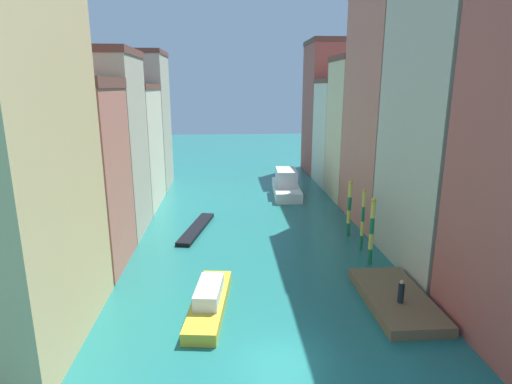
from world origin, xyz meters
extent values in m
plane|color=#1E6B66|center=(0.00, 24.50, 0.00)|extent=(154.00, 154.00, 0.00)
cube|color=#C6705B|center=(-14.13, 12.67, 6.54)|extent=(7.97, 7.28, 13.09)
cube|color=brown|center=(-14.13, 12.67, 13.46)|extent=(8.13, 7.43, 0.74)
cube|color=#BCB299|center=(-14.13, 20.39, 7.86)|extent=(7.97, 7.67, 15.73)
cube|color=brown|center=(-14.13, 20.39, 16.04)|extent=(8.13, 7.83, 0.62)
cube|color=beige|center=(-14.13, 29.35, 6.45)|extent=(7.97, 9.62, 12.89)
cube|color=brown|center=(-14.13, 29.35, 13.18)|extent=(8.13, 9.81, 0.58)
cube|color=#BCB299|center=(-14.13, 38.53, 8.51)|extent=(7.97, 7.79, 17.02)
cube|color=brown|center=(-14.13, 38.53, 17.31)|extent=(8.13, 7.95, 0.58)
cube|color=#BCB299|center=(14.13, 11.02, 10.70)|extent=(7.97, 10.59, 21.40)
cube|color=#C6705B|center=(14.13, 21.78, 10.82)|extent=(7.97, 10.55, 21.65)
cube|color=beige|center=(14.13, 30.79, 7.99)|extent=(7.97, 7.25, 15.98)
cube|color=brown|center=(14.13, 30.79, 16.30)|extent=(8.13, 7.39, 0.64)
cube|color=beige|center=(14.13, 38.53, 6.80)|extent=(7.97, 7.94, 13.60)
cube|color=brown|center=(14.13, 38.53, 13.92)|extent=(8.13, 8.10, 0.65)
cube|color=#B25147|center=(14.13, 47.05, 9.64)|extent=(7.97, 8.65, 19.27)
cube|color=brown|center=(14.13, 47.05, 19.63)|extent=(8.13, 8.82, 0.72)
cube|color=brown|center=(7.98, 5.27, 0.32)|extent=(3.73, 7.84, 0.64)
cylinder|color=black|center=(7.83, 4.29, 1.23)|extent=(0.36, 0.36, 1.18)
sphere|color=tan|center=(7.83, 4.29, 1.95)|extent=(0.26, 0.26, 0.26)
cylinder|color=#197247|center=(8.34, 11.19, 0.62)|extent=(0.34, 0.34, 1.24)
cylinder|color=#E5D14C|center=(8.34, 11.19, 1.86)|extent=(0.34, 0.34, 1.24)
cylinder|color=#197247|center=(8.34, 11.19, 3.10)|extent=(0.34, 0.34, 1.24)
cylinder|color=#E5D14C|center=(8.34, 11.19, 4.34)|extent=(0.34, 0.34, 1.24)
sphere|color=gold|center=(8.34, 11.19, 5.10)|extent=(0.37, 0.37, 0.37)
cylinder|color=#197247|center=(8.63, 14.15, 0.62)|extent=(0.26, 0.26, 1.24)
cylinder|color=#E5D14C|center=(8.63, 14.15, 1.85)|extent=(0.26, 0.26, 1.24)
cylinder|color=#197247|center=(8.63, 14.15, 3.09)|extent=(0.26, 0.26, 1.24)
cylinder|color=#E5D14C|center=(8.63, 14.15, 4.33)|extent=(0.26, 0.26, 1.24)
sphere|color=gold|center=(8.63, 14.15, 5.05)|extent=(0.29, 0.29, 0.29)
cylinder|color=#197247|center=(8.48, 17.46, 0.61)|extent=(0.33, 0.33, 1.21)
cylinder|color=#E5D14C|center=(8.48, 17.46, 1.82)|extent=(0.33, 0.33, 1.21)
cylinder|color=#197247|center=(8.48, 17.46, 3.04)|extent=(0.33, 0.33, 1.21)
cylinder|color=#E5D14C|center=(8.48, 17.46, 4.25)|extent=(0.33, 0.33, 1.21)
sphere|color=gold|center=(8.48, 17.46, 4.99)|extent=(0.37, 0.37, 0.37)
cube|color=white|center=(4.98, 32.73, 0.61)|extent=(3.62, 9.61, 1.21)
cube|color=silver|center=(4.98, 32.73, 2.21)|extent=(2.69, 4.43, 1.98)
cube|color=black|center=(-5.37, 19.96, 0.18)|extent=(3.07, 8.78, 0.35)
cube|color=gold|center=(-3.62, 5.43, 0.36)|extent=(2.78, 7.87, 0.73)
cube|color=silver|center=(-3.62, 5.43, 1.17)|extent=(1.79, 3.58, 0.89)
camera|label=1|loc=(-2.40, -17.50, 13.18)|focal=29.12mm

